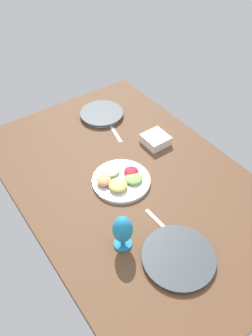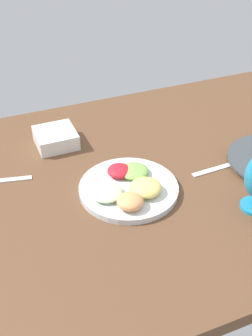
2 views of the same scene
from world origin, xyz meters
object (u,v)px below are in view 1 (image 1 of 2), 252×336
(dinner_plate_left, at_px, (179,257))
(fruit_platter, at_px, (120,180))
(dinner_plate_right, at_px, (102,114))
(hurricane_glass_blue, at_px, (123,230))
(square_bowl_white, at_px, (156,139))

(dinner_plate_left, distance_m, fruit_platter, 0.48)
(dinner_plate_right, bearing_deg, dinner_plate_left, 164.84)
(hurricane_glass_blue, height_order, square_bowl_white, hurricane_glass_blue)
(fruit_platter, xyz_separation_m, hurricane_glass_blue, (-0.29, 0.19, 0.08))
(hurricane_glass_blue, relative_size, square_bowl_white, 1.37)
(dinner_plate_left, distance_m, square_bowl_white, 0.71)
(dinner_plate_right, distance_m, hurricane_glass_blue, 0.90)
(dinner_plate_right, relative_size, hurricane_glass_blue, 1.48)
(fruit_platter, distance_m, square_bowl_white, 0.35)
(fruit_platter, xyz_separation_m, square_bowl_white, (0.13, -0.32, 0.01))
(dinner_plate_left, xyz_separation_m, dinner_plate_right, (0.98, -0.27, 0.00))
(dinner_plate_right, relative_size, square_bowl_white, 2.02)
(dinner_plate_right, bearing_deg, hurricane_glass_blue, 152.91)
(dinner_plate_left, xyz_separation_m, fruit_platter, (0.47, -0.05, 0.01))
(dinner_plate_left, bearing_deg, fruit_platter, -5.72)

